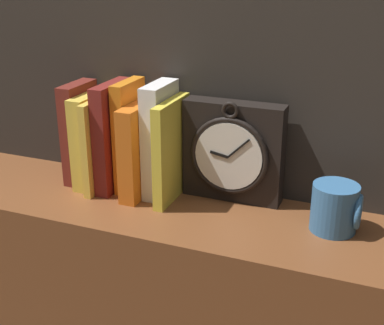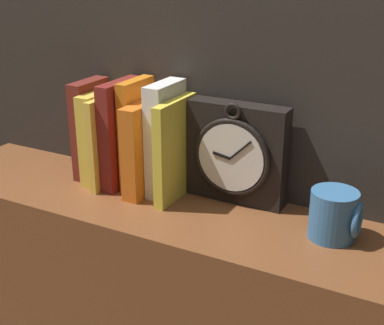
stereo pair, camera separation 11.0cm
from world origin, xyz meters
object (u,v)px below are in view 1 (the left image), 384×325
book_slot4_orange (130,136)px  book_slot7_yellow (171,151)px  clock (233,152)px  mug (336,208)px  book_slot1_yellow (92,140)px  book_slot2_yellow (102,143)px  book_slot3_maroon (114,137)px  book_slot0_maroon (80,132)px  book_slot5_orange (141,149)px  book_slot6_white (160,140)px

book_slot4_orange → book_slot7_yellow: book_slot4_orange is taller
clock → mug: size_ratio=2.37×
book_slot1_yellow → mug: (0.57, -0.03, -0.06)m
book_slot2_yellow → book_slot3_maroon: (0.03, 0.01, 0.02)m
book_slot0_maroon → book_slot5_orange: size_ratio=1.12×
book_slot4_orange → book_slot5_orange: 0.05m
book_slot5_orange → mug: bearing=-2.4°
book_slot1_yellow → book_slot7_yellow: bearing=-2.6°
book_slot2_yellow → book_slot3_maroon: 0.03m
book_slot1_yellow → mug: 0.57m
book_slot0_maroon → book_slot4_orange: size_ratio=0.94×
book_slot0_maroon → book_slot5_orange: (0.17, -0.02, -0.01)m
book_slot3_maroon → book_slot6_white: bearing=4.6°
book_slot2_yellow → book_slot7_yellow: bearing=0.1°
book_slot7_yellow → book_slot3_maroon: bearing=177.0°
clock → book_slot3_maroon: bearing=-171.9°
book_slot3_maroon → book_slot1_yellow: bearing=178.2°
book_slot4_orange → book_slot5_orange: bearing=-27.4°
book_slot6_white → book_slot3_maroon: bearing=-175.4°
book_slot2_yellow → book_slot4_orange: bearing=17.8°
clock → book_slot4_orange: size_ratio=0.91×
book_slot4_orange → book_slot6_white: size_ratio=0.99×
clock → book_slot7_yellow: bearing=-159.5°
book_slot6_white → mug: 0.41m
book_slot5_orange → book_slot3_maroon: bearing=174.2°
clock → book_slot7_yellow: size_ratio=1.02×
book_slot2_yellow → book_slot4_orange: size_ratio=0.85×
clock → book_slot2_yellow: size_ratio=1.08×
book_slot7_yellow → mug: book_slot7_yellow is taller
mug → book_slot6_white: bearing=175.0°
book_slot0_maroon → mug: (0.61, -0.04, -0.07)m
book_slot0_maroon → book_slot5_orange: 0.17m
book_slot2_yellow → book_slot7_yellow: 0.18m
clock → mug: (0.24, -0.06, -0.06)m
book_slot1_yellow → mug: book_slot1_yellow is taller
book_slot2_yellow → book_slot5_orange: bearing=0.4°
book_slot1_yellow → book_slot2_yellow: book_slot1_yellow is taller
book_slot6_white → book_slot7_yellow: bearing=-26.0°
book_slot5_orange → book_slot7_yellow: (0.08, -0.00, 0.01)m
book_slot0_maroon → mug: 0.61m
book_slot6_white → mug: book_slot6_white is taller
book_slot3_maroon → mug: book_slot3_maroon is taller
book_slot0_maroon → mug: bearing=-3.5°
book_slot3_maroon → book_slot6_white: (0.11, 0.01, 0.00)m
mug → book_slot0_maroon: bearing=176.5°
book_slot4_orange → book_slot3_maroon: bearing=-161.5°
clock → book_slot0_maroon: book_slot0_maroon is taller
clock → book_slot5_orange: bearing=-167.0°
book_slot2_yellow → book_slot6_white: bearing=7.0°
clock → book_slot6_white: (-0.16, -0.03, 0.02)m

